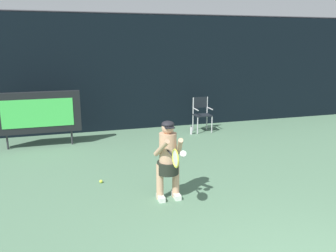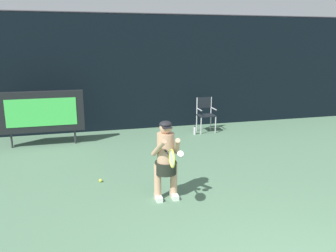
# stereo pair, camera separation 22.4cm
# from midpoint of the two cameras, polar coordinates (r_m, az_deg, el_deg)

# --- Properties ---
(backdrop_screen) EXTENTS (18.00, 0.12, 3.66)m
(backdrop_screen) POSITION_cam_midpoint_polar(r_m,az_deg,el_deg) (11.28, -4.03, 8.73)
(backdrop_screen) COLOR black
(backdrop_screen) RESTS_ON ground
(scoreboard) EXTENTS (2.20, 0.21, 1.50)m
(scoreboard) POSITION_cam_midpoint_polar(r_m,az_deg,el_deg) (9.87, -21.23, 2.06)
(scoreboard) COLOR black
(scoreboard) RESTS_ON ground
(umpire_chair) EXTENTS (0.52, 0.44, 1.08)m
(umpire_chair) POSITION_cam_midpoint_polar(r_m,az_deg,el_deg) (10.97, 5.00, 2.28)
(umpire_chair) COLOR #B7B7BC
(umpire_chair) RESTS_ON ground
(water_bottle) EXTENTS (0.07, 0.07, 0.27)m
(water_bottle) POSITION_cam_midpoint_polar(r_m,az_deg,el_deg) (10.68, 3.27, -0.74)
(water_bottle) COLOR silver
(water_bottle) RESTS_ON ground
(tennis_player) EXTENTS (0.52, 0.59, 1.45)m
(tennis_player) POSITION_cam_midpoint_polar(r_m,az_deg,el_deg) (6.16, -1.02, -5.22)
(tennis_player) COLOR white
(tennis_player) RESTS_ON ground
(tennis_racket) EXTENTS (0.03, 0.60, 0.31)m
(tennis_racket) POSITION_cam_midpoint_polar(r_m,az_deg,el_deg) (5.60, 0.02, -5.29)
(tennis_racket) COLOR black
(tennis_ball_loose) EXTENTS (0.07, 0.07, 0.07)m
(tennis_ball_loose) POSITION_cam_midpoint_polar(r_m,az_deg,el_deg) (7.23, -11.86, -8.92)
(tennis_ball_loose) COLOR #CCDB3D
(tennis_ball_loose) RESTS_ON ground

